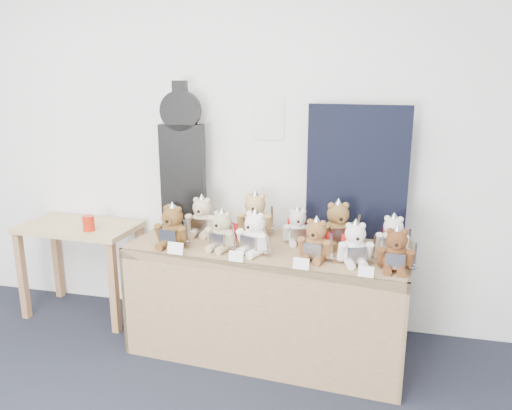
% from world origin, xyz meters
% --- Properties ---
extents(room_shell, '(6.00, 6.00, 6.00)m').
position_xyz_m(room_shell, '(0.70, 2.49, 1.46)').
color(room_shell, silver).
rests_on(room_shell, floor).
extents(display_table, '(1.77, 0.85, 0.71)m').
position_xyz_m(display_table, '(0.80, 1.99, 0.56)').
color(display_table, olive).
rests_on(display_table, floor).
extents(side_table, '(0.86, 0.51, 0.70)m').
position_xyz_m(side_table, '(-0.64, 2.23, 0.57)').
color(side_table, tan).
rests_on(side_table, floor).
extents(guitar_case, '(0.31, 0.13, 0.99)m').
position_xyz_m(guitar_case, '(0.14, 2.32, 1.20)').
color(guitar_case, black).
rests_on(guitar_case, display_table).
extents(navy_board, '(0.64, 0.09, 0.85)m').
position_xyz_m(navy_board, '(1.30, 2.35, 1.14)').
color(navy_board, black).
rests_on(navy_board, display_table).
extents(red_cup, '(0.08, 0.08, 0.11)m').
position_xyz_m(red_cup, '(-0.49, 2.11, 0.75)').
color(red_cup, '#B9230C').
rests_on(red_cup, side_table).
extents(teddy_front_far_left, '(0.24, 0.21, 0.30)m').
position_xyz_m(teddy_front_far_left, '(0.23, 1.89, 0.83)').
color(teddy_front_far_left, brown).
rests_on(teddy_front_far_left, display_table).
extents(teddy_front_left, '(0.22, 0.21, 0.27)m').
position_xyz_m(teddy_front_left, '(0.54, 1.92, 0.82)').
color(teddy_front_left, tan).
rests_on(teddy_front_left, display_table).
extents(teddy_front_centre, '(0.23, 0.23, 0.29)m').
position_xyz_m(teddy_front_centre, '(0.75, 1.90, 0.83)').
color(teddy_front_centre, white).
rests_on(teddy_front_centre, display_table).
extents(teddy_front_right, '(0.22, 0.20, 0.27)m').
position_xyz_m(teddy_front_right, '(1.11, 1.88, 0.82)').
color(teddy_front_right, brown).
rests_on(teddy_front_right, display_table).
extents(teddy_front_far_right, '(0.23, 0.21, 0.27)m').
position_xyz_m(teddy_front_far_right, '(1.33, 1.87, 0.82)').
color(teddy_front_far_right, silver).
rests_on(teddy_front_far_right, display_table).
extents(teddy_front_end, '(0.22, 0.18, 0.27)m').
position_xyz_m(teddy_front_end, '(1.55, 1.81, 0.82)').
color(teddy_front_end, brown).
rests_on(teddy_front_end, display_table).
extents(teddy_back_left, '(0.23, 0.19, 0.29)m').
position_xyz_m(teddy_back_left, '(0.32, 2.16, 0.83)').
color(teddy_back_left, '#C7B291').
rests_on(teddy_back_left, display_table).
extents(teddy_back_centre_left, '(0.27, 0.22, 0.32)m').
position_xyz_m(teddy_back_centre_left, '(0.67, 2.24, 0.84)').
color(teddy_back_centre_left, tan).
rests_on(teddy_back_centre_left, display_table).
extents(teddy_back_centre_right, '(0.21, 0.19, 0.26)m').
position_xyz_m(teddy_back_centre_right, '(0.97, 2.15, 0.82)').
color(teddy_back_centre_right, beige).
rests_on(teddy_back_centre_right, display_table).
extents(teddy_back_right, '(0.27, 0.24, 0.32)m').
position_xyz_m(teddy_back_right, '(1.22, 2.14, 0.84)').
color(teddy_back_right, brown).
rests_on(teddy_back_right, display_table).
extents(teddy_back_end, '(0.22, 0.19, 0.27)m').
position_xyz_m(teddy_back_end, '(1.54, 2.08, 0.82)').
color(teddy_back_end, silver).
rests_on(teddy_back_end, display_table).
extents(teddy_back_far_left, '(0.17, 0.16, 0.21)m').
position_xyz_m(teddy_back_far_left, '(0.10, 2.19, 0.80)').
color(teddy_back_far_left, '#AA774F').
rests_on(teddy_back_far_left, display_table).
extents(entry_card_a, '(0.10, 0.03, 0.07)m').
position_xyz_m(entry_card_a, '(0.30, 1.76, 0.75)').
color(entry_card_a, white).
rests_on(entry_card_a, display_table).
extents(entry_card_b, '(0.09, 0.03, 0.06)m').
position_xyz_m(entry_card_b, '(0.68, 1.73, 0.75)').
color(entry_card_b, white).
rests_on(entry_card_b, display_table).
extents(entry_card_c, '(0.09, 0.03, 0.06)m').
position_xyz_m(entry_card_c, '(1.06, 1.70, 0.75)').
color(entry_card_c, white).
rests_on(entry_card_c, display_table).
extents(entry_card_d, '(0.08, 0.02, 0.06)m').
position_xyz_m(entry_card_d, '(1.40, 1.68, 0.75)').
color(entry_card_d, white).
rests_on(entry_card_d, display_table).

